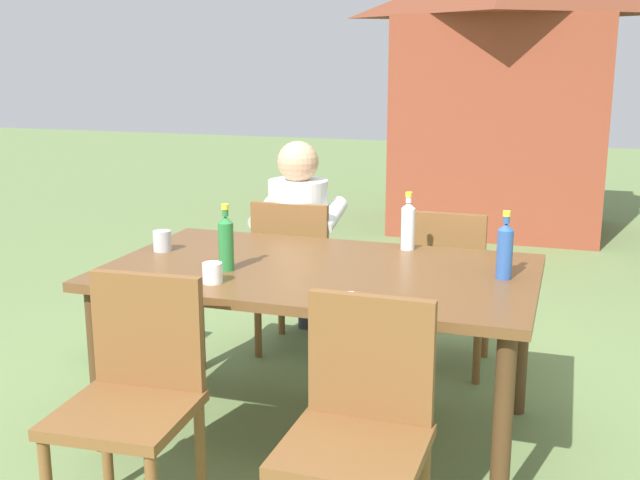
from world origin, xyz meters
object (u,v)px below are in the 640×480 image
at_px(cup_steel, 162,241).
at_px(brick_kiosk, 503,88).
at_px(chair_far_left, 297,269).
at_px(chair_far_right, 445,282).
at_px(bottle_green, 226,242).
at_px(person_in_white_shirt, 303,234).
at_px(table_knife, 350,303).
at_px(backpack_by_near_side, 125,322).
at_px(chair_near_left, 134,388).
at_px(cup_white, 212,273).
at_px(chair_near_right, 360,421).
at_px(bottle_blue, 505,250).
at_px(bottle_clear, 408,225).
at_px(dining_table, 320,285).

distance_m(cup_steel, brick_kiosk, 4.63).
bearing_deg(chair_far_left, chair_far_right, -0.00).
bearing_deg(bottle_green, person_in_white_shirt, 92.40).
xyz_separation_m(table_knife, backpack_by_near_side, (-1.51, 0.89, -0.54)).
distance_m(chair_near_left, cup_white, 0.57).
relative_size(chair_near_right, bottle_blue, 3.14).
relative_size(bottle_green, cup_steel, 2.96).
bearing_deg(chair_far_left, chair_near_right, -64.04).
bearing_deg(bottle_green, chair_far_right, 52.33).
bearing_deg(chair_far_right, chair_near_right, -89.98).
distance_m(table_knife, backpack_by_near_side, 1.84).
relative_size(chair_near_right, chair_far_right, 1.00).
xyz_separation_m(person_in_white_shirt, brick_kiosk, (0.72, 3.58, 0.67)).
bearing_deg(chair_near_left, chair_far_right, 63.87).
bearing_deg(table_knife, chair_far_left, 117.48).
height_order(chair_far_left, chair_far_right, same).
distance_m(person_in_white_shirt, cup_steel, 0.97).
bearing_deg(person_in_white_shirt, cup_white, -86.79).
distance_m(bottle_blue, backpack_by_near_side, 2.14).
bearing_deg(bottle_clear, backpack_by_near_side, 179.21).
bearing_deg(brick_kiosk, person_in_white_shirt, -101.35).
bearing_deg(person_in_white_shirt, chair_near_right, -65.41).
bearing_deg(bottle_green, dining_table, 23.86).
height_order(chair_near_right, bottle_clear, bottle_clear).
bearing_deg(bottle_clear, chair_near_left, -118.80).
bearing_deg(backpack_by_near_side, bottle_clear, -0.79).
bearing_deg(bottle_clear, cup_white, -128.32).
height_order(chair_near_left, table_knife, chair_near_left).
xyz_separation_m(bottle_blue, cup_steel, (-1.53, -0.02, -0.07)).
xyz_separation_m(bottle_green, table_knife, (0.62, -0.28, -0.12)).
distance_m(chair_near_right, bottle_blue, 1.04).
bearing_deg(table_knife, chair_near_left, -149.64).
bearing_deg(chair_far_left, bottle_blue, -33.22).
height_order(chair_far_right, brick_kiosk, brick_kiosk).
bearing_deg(cup_white, dining_table, 46.31).
xyz_separation_m(bottle_clear, backpack_by_near_side, (-1.54, 0.02, -0.65)).
xyz_separation_m(cup_steel, brick_kiosk, (1.09, 4.47, 0.53)).
bearing_deg(dining_table, person_in_white_shirt, 113.30).
bearing_deg(table_knife, cup_white, 171.19).
height_order(dining_table, cup_steel, cup_steel).
height_order(cup_white, brick_kiosk, brick_kiosk).
relative_size(person_in_white_shirt, bottle_clear, 4.39).
height_order(person_in_white_shirt, cup_white, person_in_white_shirt).
relative_size(chair_far_left, chair_near_right, 1.00).
bearing_deg(chair_near_left, dining_table, 63.74).
distance_m(chair_near_left, table_knife, 0.81).
relative_size(chair_near_right, backpack_by_near_side, 1.98).
relative_size(bottle_blue, backpack_by_near_side, 0.63).
bearing_deg(brick_kiosk, chair_far_left, -101.00).
relative_size(bottle_blue, bottle_clear, 1.03).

